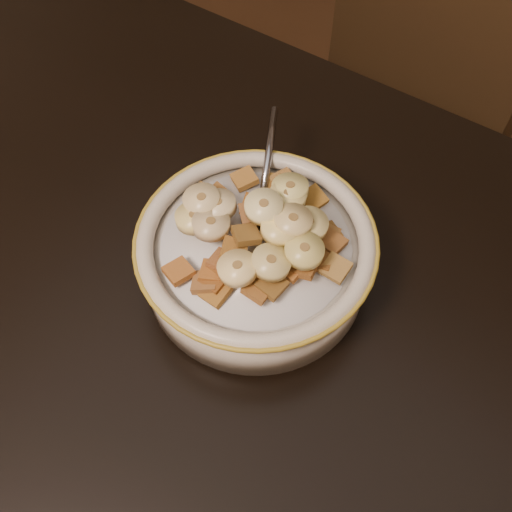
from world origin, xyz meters
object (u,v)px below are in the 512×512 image
Objects in this scene: chair at (361,164)px; cereal_bowl at (256,260)px; table at (12,320)px; spoon at (261,213)px.

cereal_bowl is at bearing -63.11° from chair.
chair is 4.60× the size of cereal_bowl.
cereal_bowl is (0.16, 0.15, 0.04)m from table.
cereal_bowl is at bearing 43.68° from table.
cereal_bowl is (0.09, -0.45, 0.33)m from chair.
table is 30.24× the size of spoon.
chair reaches higher than table.
table is at bearing -80.87° from chair.
cereal_bowl reaches higher than table.
spoon is at bearing -64.29° from chair.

